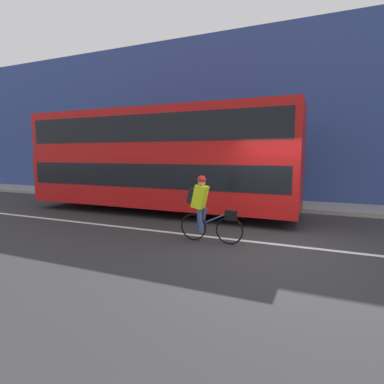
{
  "coord_description": "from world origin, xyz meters",
  "views": [
    {
      "loc": [
        0.79,
        -6.85,
        2.07
      ],
      "look_at": [
        -2.48,
        0.95,
        1.0
      ],
      "focal_mm": 28.0,
      "sensor_mm": 36.0,
      "label": 1
    }
  ],
  "objects": [
    {
      "name": "bus",
      "position": [
        -4.38,
        2.52,
        1.99
      ],
      "size": [
        9.54,
        2.46,
        3.57
      ],
      "color": "black",
      "rests_on": "ground_plane"
    },
    {
      "name": "ground_plane",
      "position": [
        0.0,
        0.0,
        0.0
      ],
      "size": [
        80.0,
        80.0,
        0.0
      ],
      "primitive_type": "plane",
      "color": "#2D2D30"
    },
    {
      "name": "building_facade",
      "position": [
        0.0,
        6.45,
        3.69
      ],
      "size": [
        60.0,
        0.3,
        7.37
      ],
      "color": "#33478C",
      "rests_on": "ground_plane"
    },
    {
      "name": "sidewalk_curb",
      "position": [
        0.0,
        5.28,
        0.07
      ],
      "size": [
        60.0,
        2.04,
        0.15
      ],
      "color": "gray",
      "rests_on": "ground_plane"
    },
    {
      "name": "road_center_line",
      "position": [
        0.0,
        0.09,
        0.0
      ],
      "size": [
        50.0,
        0.14,
        0.01
      ],
      "primitive_type": "cube",
      "color": "silver",
      "rests_on": "ground_plane"
    },
    {
      "name": "cyclist_on_bike",
      "position": [
        -1.63,
        -0.33,
        0.86
      ],
      "size": [
        1.55,
        0.32,
        1.58
      ],
      "color": "black",
      "rests_on": "ground_plane"
    }
  ]
}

